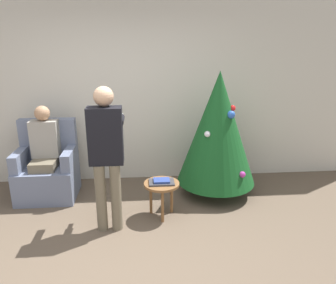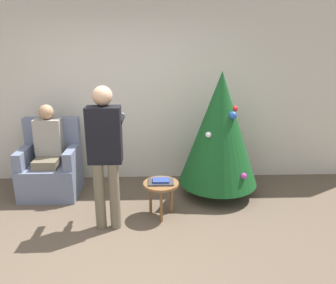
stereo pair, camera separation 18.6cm
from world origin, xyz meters
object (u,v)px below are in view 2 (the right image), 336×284
Objects in this scene: christmas_tree at (220,129)px; armchair at (51,169)px; side_stool at (161,188)px; person_standing at (105,147)px; person_seated at (48,147)px.

christmas_tree reaches higher than armchair.
armchair is 1.68m from side_stool.
armchair is 0.64× the size of person_standing.
armchair is 2.37× the size of side_stool.
armchair reaches higher than side_stool.
christmas_tree is at bearing -2.40° from person_seated.
person_standing is at bearing -162.60° from side_stool.
armchair is at bearing 90.00° from person_seated.
person_seated reaches higher than side_stool.
person_seated is 0.77× the size of person_standing.
person_standing is (0.92, -0.86, 0.27)m from person_seated.
person_standing is (-1.41, -0.76, 0.01)m from christmas_tree.
christmas_tree reaches higher than side_stool.
person_seated is (-2.33, 0.10, -0.26)m from christmas_tree.
person_seated reaches higher than armchair.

